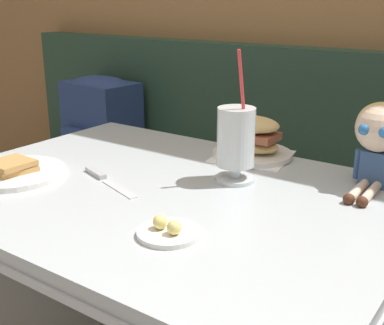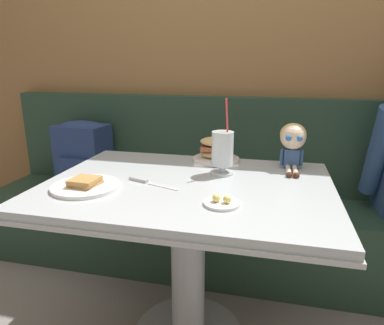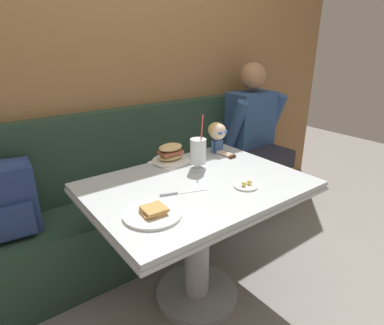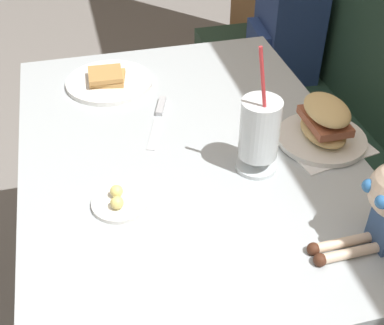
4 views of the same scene
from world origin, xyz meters
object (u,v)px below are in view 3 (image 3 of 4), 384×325
Objects in this scene: sandwich_plate at (171,155)px; butter_saucer at (246,185)px; diner_patron at (253,127)px; milkshake_glass at (198,153)px; seated_doll at (218,133)px; backpack at (4,197)px; toast_plate at (153,213)px; butter_knife at (176,193)px.

sandwich_plate is 1.95× the size of butter_saucer.
milkshake_glass is at bearing -154.62° from diner_patron.
sandwich_plate is 0.35m from seated_doll.
backpack is at bearing 140.81° from butter_saucer.
toast_plate is at bearing -148.46° from milkshake_glass.
backpack is (-0.92, 0.46, -0.18)m from milkshake_glass.
butter_knife is (-0.32, 0.15, -0.00)m from butter_saucer.
backpack is (-0.97, 0.79, -0.09)m from butter_saucer.
seated_doll is 1.26m from backpack.
diner_patron is (0.93, 0.44, -0.10)m from milkshake_glass.
milkshake_glass is 2.63× the size of butter_saucer.
backpack is 0.50× the size of diner_patron.
seated_doll is at bearing -14.21° from backpack.
seated_doll is 0.72m from diner_patron.
seated_doll is (0.23, 0.49, 0.12)m from butter_saucer.
toast_plate is 0.31× the size of diner_patron.
seated_doll is 0.54× the size of backpack.
sandwich_plate reaches higher than butter_knife.
diner_patron is (0.99, 0.25, -0.04)m from sandwich_plate.
toast_plate is 2.08× the size of butter_saucer.
milkshake_glass reaches higher than toast_plate.
toast_plate is 1.58m from diner_patron.
sandwich_plate is at bearing 101.62° from butter_saucer.
milkshake_glass is 0.34m from butter_saucer.
toast_plate is at bearing -58.83° from backpack.
sandwich_plate is at bearing 174.64° from seated_doll.
toast_plate reaches higher than butter_knife.
sandwich_plate is at bearing 106.74° from milkshake_glass.
backpack is (-0.86, 0.27, -0.13)m from sandwich_plate.
diner_patron reaches higher than butter_knife.
butter_saucer is (0.52, -0.04, -0.00)m from toast_plate.
diner_patron is at bearing 25.38° from milkshake_glass.
sandwich_plate is (0.41, 0.48, 0.03)m from toast_plate.
diner_patron reaches higher than seated_doll.
butter_knife is 1.04× the size of seated_doll.
butter_knife is 1.35m from diner_patron.
butter_knife is at bearing -147.36° from milkshake_glass.
milkshake_glass reaches higher than backpack.
toast_plate is 1.09× the size of butter_knife.
milkshake_glass reaches higher than butter_knife.
butter_saucer is 1.25m from backpack.
butter_saucer is at bearing -138.98° from diner_patron.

